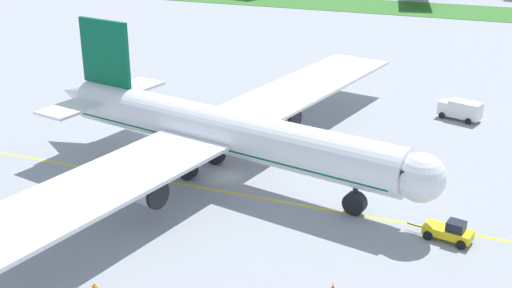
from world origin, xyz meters
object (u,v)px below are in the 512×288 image
at_px(airliner_foreground, 219,131).
at_px(traffic_cone_near_nose, 333,286).
at_px(pushback_tug, 450,231).
at_px(service_truck_fuel_bowser, 460,109).

distance_m(airliner_foreground, traffic_cone_near_nose, 26.07).
height_order(pushback_tug, service_truck_fuel_bowser, service_truck_fuel_bowser).
xyz_separation_m(airliner_foreground, traffic_cone_near_nose, (18.46, -17.61, -5.36)).
distance_m(airliner_foreground, service_truck_fuel_bowser, 39.77).
height_order(airliner_foreground, service_truck_fuel_bowser, airliner_foreground).
height_order(airliner_foreground, traffic_cone_near_nose, airliner_foreground).
xyz_separation_m(airliner_foreground, pushback_tug, (26.74, -5.70, -4.65)).
bearing_deg(pushback_tug, service_truck_fuel_bowser, 93.53).
bearing_deg(pushback_tug, traffic_cone_near_nose, -124.79).
relative_size(pushback_tug, service_truck_fuel_bowser, 1.00).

